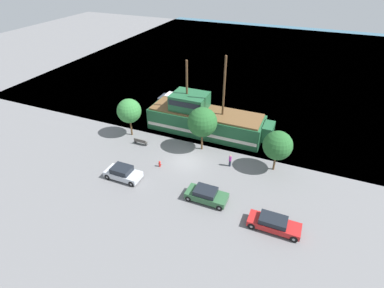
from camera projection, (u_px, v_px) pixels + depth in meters
ground_plane at (188, 161)px, 36.61m from camera, size 160.00×160.00×0.00m
water_surface at (262, 59)px, 70.59m from camera, size 80.00×80.00×0.00m
pirate_ship at (204, 119)px, 41.47m from camera, size 17.22×4.91×11.11m
moored_boat_dockside at (174, 100)px, 49.73m from camera, size 5.01×2.51×1.70m
parked_car_curb_front at (123, 173)px, 33.46m from camera, size 4.09×1.95×1.49m
parked_car_curb_mid at (274, 223)px, 27.36m from camera, size 4.76×1.81×1.33m
parked_car_curb_rear at (206, 195)px, 30.52m from camera, size 4.25×1.96×1.39m
fire_hydrant at (160, 164)px, 35.45m from camera, size 0.42×0.25×0.76m
bench_promenade_east at (140, 142)px, 39.46m from camera, size 1.78×0.45×0.85m
pedestrian_walking_near at (230, 160)px, 35.31m from camera, size 0.32×0.32×1.60m
tree_row_east at (129, 111)px, 39.79m from camera, size 3.25×3.25×5.32m
tree_row_mideast at (202, 122)px, 36.65m from camera, size 3.69×3.69×5.80m
tree_row_midwest at (278, 145)px, 33.40m from camera, size 3.33×3.33×5.01m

